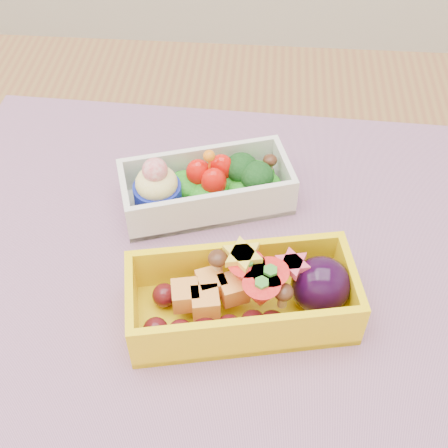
# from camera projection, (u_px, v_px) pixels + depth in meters

# --- Properties ---
(table) EXTENTS (1.20, 0.80, 0.75)m
(table) POSITION_uv_depth(u_px,v_px,m) (251.00, 342.00, 0.61)
(table) COLOR brown
(table) RESTS_ON ground
(placemat) EXTENTS (0.58, 0.46, 0.00)m
(placemat) POSITION_uv_depth(u_px,v_px,m) (216.00, 255.00, 0.55)
(placemat) COLOR #9D6C88
(placemat) RESTS_ON table
(bento_white) EXTENTS (0.18, 0.12, 0.07)m
(bento_white) POSITION_uv_depth(u_px,v_px,m) (206.00, 187.00, 0.58)
(bento_white) COLOR silver
(bento_white) RESTS_ON placemat
(bento_yellow) EXTENTS (0.20, 0.12, 0.06)m
(bento_yellow) POSITION_uv_depth(u_px,v_px,m) (247.00, 296.00, 0.49)
(bento_yellow) COLOR yellow
(bento_yellow) RESTS_ON placemat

